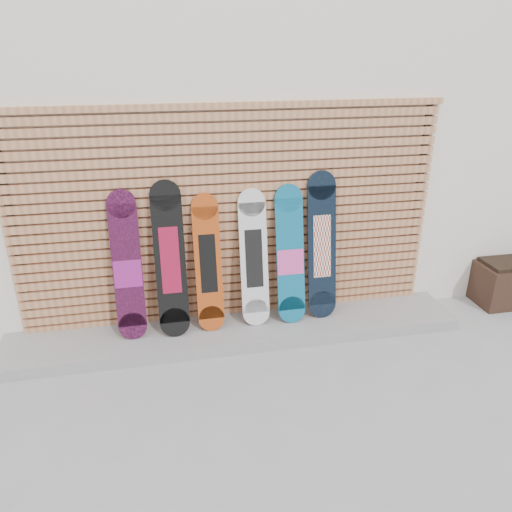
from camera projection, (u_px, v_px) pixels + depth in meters
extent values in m
plane|color=gray|center=(265.00, 373.00, 4.57)|extent=(80.00, 80.00, 0.00)
cube|color=silver|center=(247.00, 118.00, 7.10)|extent=(12.00, 5.00, 3.60)
cube|color=gray|center=(237.00, 331.00, 5.13)|extent=(4.60, 0.70, 0.12)
cube|color=#AF6F49|center=(232.00, 310.00, 5.36)|extent=(4.20, 0.05, 0.08)
cube|color=#AF6F49|center=(232.00, 302.00, 5.33)|extent=(4.20, 0.05, 0.08)
cube|color=#AF6F49|center=(232.00, 294.00, 5.29)|extent=(4.20, 0.05, 0.07)
cube|color=#AF6F49|center=(232.00, 286.00, 5.25)|extent=(4.20, 0.05, 0.07)
cube|color=#AF6F49|center=(232.00, 278.00, 5.21)|extent=(4.20, 0.05, 0.07)
cube|color=#AF6F49|center=(231.00, 270.00, 5.17)|extent=(4.20, 0.05, 0.07)
cube|color=#AF6F49|center=(231.00, 261.00, 5.13)|extent=(4.20, 0.05, 0.07)
cube|color=#AF6F49|center=(231.00, 252.00, 5.10)|extent=(4.20, 0.05, 0.07)
cube|color=#AF6F49|center=(231.00, 244.00, 5.06)|extent=(4.20, 0.05, 0.07)
cube|color=#AF6F49|center=(231.00, 235.00, 5.02)|extent=(4.20, 0.05, 0.08)
cube|color=#AF6F49|center=(231.00, 226.00, 4.98)|extent=(4.20, 0.05, 0.08)
cube|color=#AF6F49|center=(230.00, 216.00, 4.94)|extent=(4.20, 0.05, 0.08)
cube|color=#AF6F49|center=(230.00, 207.00, 4.90)|extent=(4.20, 0.05, 0.08)
cube|color=#AF6F49|center=(230.00, 197.00, 4.87)|extent=(4.20, 0.05, 0.08)
cube|color=#AF6F49|center=(230.00, 188.00, 4.83)|extent=(4.20, 0.05, 0.08)
cube|color=#AF6F49|center=(229.00, 178.00, 4.79)|extent=(4.20, 0.05, 0.08)
cube|color=#AF6F49|center=(229.00, 168.00, 4.75)|extent=(4.20, 0.05, 0.08)
cube|color=#AF6F49|center=(229.00, 158.00, 4.71)|extent=(4.20, 0.05, 0.08)
cube|color=#AF6F49|center=(229.00, 148.00, 4.67)|extent=(4.20, 0.05, 0.08)
cube|color=#AF6F49|center=(229.00, 137.00, 4.64)|extent=(4.20, 0.05, 0.08)
cube|color=#AF6F49|center=(228.00, 127.00, 4.60)|extent=(4.20, 0.05, 0.08)
cube|color=#AF6F49|center=(228.00, 116.00, 4.56)|extent=(4.20, 0.05, 0.08)
cube|color=black|center=(15.00, 238.00, 4.63)|extent=(0.06, 0.04, 2.23)
cube|color=black|center=(415.00, 211.00, 5.37)|extent=(0.06, 0.04, 2.23)
cube|color=#AF6F49|center=(228.00, 106.00, 4.52)|extent=(4.26, 0.07, 0.06)
cube|color=black|center=(127.00, 266.00, 4.73)|extent=(0.27, 0.27, 1.17)
cylinder|color=black|center=(133.00, 326.00, 4.85)|extent=(0.27, 0.08, 0.27)
cylinder|color=black|center=(121.00, 204.00, 4.61)|extent=(0.27, 0.08, 0.27)
cube|color=#901C78|center=(128.00, 274.00, 4.75)|extent=(0.26, 0.08, 0.26)
cube|color=black|center=(170.00, 260.00, 4.78)|extent=(0.30, 0.29, 1.22)
cylinder|color=black|center=(175.00, 322.00, 4.89)|extent=(0.30, 0.09, 0.29)
cylinder|color=black|center=(165.00, 195.00, 4.66)|extent=(0.30, 0.09, 0.29)
cube|color=maroon|center=(170.00, 260.00, 4.78)|extent=(0.18, 0.17, 0.64)
cube|color=#A83F12|center=(208.00, 264.00, 4.89)|extent=(0.26, 0.26, 1.10)
cylinder|color=#A83F12|center=(211.00, 318.00, 5.00)|extent=(0.26, 0.08, 0.26)
cylinder|color=#A83F12|center=(204.00, 206.00, 4.78)|extent=(0.26, 0.08, 0.26)
cube|color=black|center=(208.00, 264.00, 4.89)|extent=(0.16, 0.15, 0.57)
cube|color=silver|center=(254.00, 259.00, 4.98)|extent=(0.28, 0.25, 1.10)
cylinder|color=silver|center=(256.00, 312.00, 5.09)|extent=(0.28, 0.08, 0.28)
cylinder|color=silver|center=(251.00, 202.00, 4.86)|extent=(0.28, 0.08, 0.28)
cube|color=black|center=(254.00, 259.00, 4.98)|extent=(0.17, 0.15, 0.58)
cube|color=#0D5E83|center=(290.00, 255.00, 5.03)|extent=(0.28, 0.27, 1.12)
cylinder|color=#0D5E83|center=(292.00, 309.00, 5.14)|extent=(0.28, 0.08, 0.28)
cylinder|color=#0D5E83|center=(288.00, 198.00, 4.92)|extent=(0.28, 0.08, 0.28)
cube|color=#F155B0|center=(290.00, 262.00, 5.04)|extent=(0.27, 0.08, 0.26)
cube|color=black|center=(322.00, 246.00, 5.09)|extent=(0.30, 0.24, 1.23)
cylinder|color=black|center=(322.00, 304.00, 5.23)|extent=(0.30, 0.07, 0.29)
cylinder|color=black|center=(322.00, 185.00, 4.94)|extent=(0.30, 0.07, 0.29)
cube|color=white|center=(322.00, 246.00, 5.09)|extent=(0.18, 0.14, 0.64)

